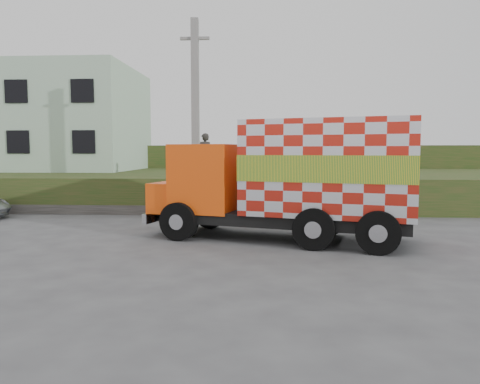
# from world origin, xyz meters

# --- Properties ---
(ground) EXTENTS (120.00, 120.00, 0.00)m
(ground) POSITION_xyz_m (0.00, 0.00, 0.00)
(ground) COLOR #474749
(ground) RESTS_ON ground
(embankment) EXTENTS (40.00, 12.00, 1.50)m
(embankment) POSITION_xyz_m (0.00, 10.00, 0.75)
(embankment) COLOR #224717
(embankment) RESTS_ON ground
(embankment_far) EXTENTS (40.00, 12.00, 3.00)m
(embankment_far) POSITION_xyz_m (0.00, 22.00, 1.50)
(embankment_far) COLOR #224717
(embankment_far) RESTS_ON ground
(retaining_strip) EXTENTS (16.00, 0.50, 0.40)m
(retaining_strip) POSITION_xyz_m (-2.00, 4.20, 0.20)
(retaining_strip) COLOR #595651
(retaining_strip) RESTS_ON ground
(building) EXTENTS (10.00, 8.00, 6.00)m
(building) POSITION_xyz_m (-11.00, 13.00, 4.50)
(building) COLOR #A9C6AB
(building) RESTS_ON embankment
(utility_pole) EXTENTS (1.20, 0.30, 8.00)m
(utility_pole) POSITION_xyz_m (-1.00, 4.60, 4.08)
(utility_pole) COLOR gray
(utility_pole) RESTS_ON ground
(cargo_truck) EXTENTS (8.20, 4.56, 3.49)m
(cargo_truck) POSITION_xyz_m (2.76, -1.03, 1.80)
(cargo_truck) COLOR black
(cargo_truck) RESTS_ON ground
(cow) EXTENTS (0.84, 1.64, 1.34)m
(cow) POSITION_xyz_m (-1.21, 0.06, 0.67)
(cow) COLOR black
(cow) RESTS_ON ground
(pedestrian) EXTENTS (0.83, 0.70, 1.95)m
(pedestrian) POSITION_xyz_m (-0.93, 6.86, 2.47)
(pedestrian) COLOR #2B2826
(pedestrian) RESTS_ON embankment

